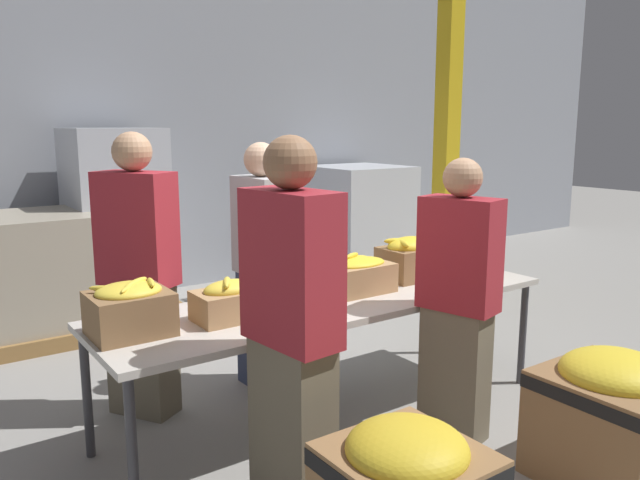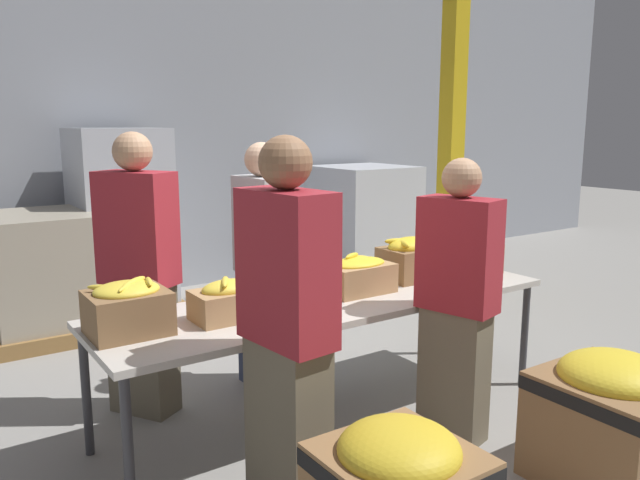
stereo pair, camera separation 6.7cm
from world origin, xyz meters
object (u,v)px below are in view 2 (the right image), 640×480
Objects in this scene: banana_box_2 at (293,277)px; volunteer_0 at (139,277)px; sorting_table at (332,305)px; banana_box_0 at (128,307)px; pallet_stack_1 at (363,221)px; banana_box_1 at (229,300)px; banana_box_4 at (411,258)px; volunteer_2 at (263,269)px; banana_box_3 at (358,275)px; donation_bin_1 at (611,416)px; support_pillar at (453,107)px; banana_box_5 at (468,255)px; volunteer_3 at (457,303)px; pallet_stack_2 at (121,223)px; pallet_stack_0 at (54,274)px; volunteer_1 at (287,334)px.

banana_box_2 is 0.98m from volunteer_0.
sorting_table is 1.63× the size of volunteer_0.
banana_box_0 is 1.01m from banana_box_2.
banana_box_1 is at bearing -137.79° from pallet_stack_1.
volunteer_2 reaches higher than banana_box_4.
banana_box_3 is 0.61× the size of donation_bin_1.
sorting_table is 0.77m from banana_box_4.
banana_box_4 is 0.22× the size of volunteer_0.
support_pillar is (2.73, 0.92, 1.15)m from volunteer_2.
volunteer_0 is (-1.17, 0.72, 0.00)m from banana_box_3.
support_pillar is 1.91m from pallet_stack_1.
volunteer_2 reaches higher than sorting_table.
banana_box_1 is at bearing -179.21° from banana_box_5.
volunteer_3 is at bearing -112.67° from banana_box_4.
pallet_stack_2 is (-0.26, 2.35, 0.04)m from volunteer_2.
pallet_stack_1 is 2.94m from pallet_stack_2.
sorting_table reaches higher than donation_bin_1.
banana_box_5 is 0.22× the size of pallet_stack_2.
pallet_stack_2 is (0.70, 0.28, 0.36)m from pallet_stack_0.
banana_box_0 is 0.35× the size of pallet_stack_0.
banana_box_2 is 0.23× the size of volunteer_0.
volunteer_0 reaches higher than banana_box_5.
banana_box_4 is (0.74, 0.10, 0.19)m from sorting_table.
banana_box_5 is 3.57m from pallet_stack_0.
support_pillar reaches higher than sorting_table.
banana_box_4 is 3.37m from pallet_stack_1.
volunteer_1 is 3.45m from pallet_stack_0.
banana_box_3 is 3.06m from support_pillar.
pallet_stack_1 is at bearing 51.32° from banana_box_3.
pallet_stack_2 reaches higher than banana_box_1.
banana_box_1 is 0.24× the size of volunteer_3.
banana_box_0 is at bearing -158.45° from support_pillar.
banana_box_4 is 0.30× the size of pallet_stack_1.
volunteer_0 is (-0.72, 0.66, -0.04)m from banana_box_2.
banana_box_2 is 0.37× the size of pallet_stack_0.
banana_box_3 is 0.99m from banana_box_5.
banana_box_1 is 1.29m from volunteer_3.
volunteer_1 is (-0.74, -0.70, 0.16)m from sorting_table.
banana_box_5 is (1.43, -0.07, -0.02)m from banana_box_2.
volunteer_3 is at bearing -46.57° from banana_box_2.
volunteer_2 reaches higher than banana_box_2.
banana_box_1 is at bearing 47.71° from volunteer_3.
volunteer_0 is 1.00× the size of volunteer_1.
volunteer_1 is 3.71m from pallet_stack_2.
banana_box_3 is (0.45, -0.06, -0.04)m from banana_box_2.
pallet_stack_0 is at bearing 115.77° from banana_box_3.
pallet_stack_2 is (-0.82, 3.62, 0.07)m from volunteer_3.
volunteer_3 is at bearing -27.83° from banana_box_1.
banana_box_1 is 0.10× the size of support_pillar.
banana_box_3 is 0.32× the size of pallet_stack_1.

